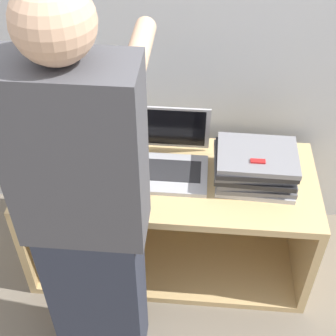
{
  "coord_description": "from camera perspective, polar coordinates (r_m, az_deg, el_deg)",
  "views": [
    {
      "loc": [
        0.12,
        -1.23,
        1.95
      ],
      "look_at": [
        0.0,
        0.2,
        0.68
      ],
      "focal_mm": 50.0,
      "sensor_mm": 36.0,
      "label": 1
    }
  ],
  "objects": [
    {
      "name": "laptop_open",
      "position": [
        2.07,
        0.33,
        1.18
      ],
      "size": [
        0.33,
        0.32,
        0.27
      ],
      "color": "#B7B7BC",
      "rests_on": "cart"
    },
    {
      "name": "person",
      "position": [
        1.58,
        -9.77,
        -6.27
      ],
      "size": [
        0.4,
        0.52,
        1.59
      ],
      "color": "#2D3342",
      "rests_on": "ground_plane"
    },
    {
      "name": "ground_plane",
      "position": [
        2.32,
        -0.44,
        -16.14
      ],
      "size": [
        12.0,
        12.0,
        0.0
      ],
      "primitive_type": "plane",
      "color": "#756B5B"
    },
    {
      "name": "cart",
      "position": [
        2.31,
        0.31,
        -5.08
      ],
      "size": [
        1.3,
        0.57,
        0.56
      ],
      "color": "tan",
      "rests_on": "ground_plane"
    },
    {
      "name": "laptop_stack_right",
      "position": [
        2.02,
        10.56,
        0.16
      ],
      "size": [
        0.36,
        0.28,
        0.16
      ],
      "color": "#B7B7BC",
      "rests_on": "cart"
    },
    {
      "name": "inventory_tag",
      "position": [
        1.92,
        10.9,
        0.82
      ],
      "size": [
        0.06,
        0.02,
        0.01
      ],
      "color": "red",
      "rests_on": "laptop_stack_right"
    },
    {
      "name": "laptop_stack_left",
      "position": [
        2.09,
        -9.76,
        0.57
      ],
      "size": [
        0.36,
        0.28,
        0.09
      ],
      "color": "#232326",
      "rests_on": "cart"
    }
  ]
}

